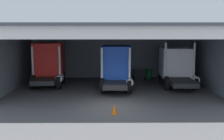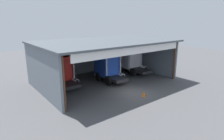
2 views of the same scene
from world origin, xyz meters
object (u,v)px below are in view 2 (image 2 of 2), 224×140
Objects in this scene: truck_red_center_right_bay at (61,71)px; truck_white_yard_outside at (131,61)px; traffic_cone at (144,94)px; tool_cart at (105,69)px; truck_blue_left_bay at (108,67)px; oil_drum at (107,67)px.

truck_red_center_right_bay is 0.79× the size of truck_white_yard_outside.
truck_white_yard_outside is 9.69× the size of traffic_cone.
traffic_cone is (-2.46, -10.16, -0.22)m from tool_cart.
truck_blue_left_bay is at bearing -163.97° from truck_white_yard_outside.
oil_drum is at bearing 18.20° from truck_red_center_right_bay.
oil_drum is at bearing 57.22° from truck_blue_left_bay.
truck_blue_left_bay is 0.87× the size of truck_white_yard_outside.
tool_cart is at bearing 15.09° from truck_red_center_right_bay.
truck_red_center_right_bay is 7.69× the size of traffic_cone.
oil_drum reaches higher than traffic_cone.
truck_red_center_right_bay is at bearing -160.07° from oil_drum.
truck_white_yard_outside is (10.86, -0.05, -0.19)m from truck_red_center_right_bay.
oil_drum is 1.37m from tool_cart.
oil_drum is at bearing 121.74° from truck_white_yard_outside.
truck_blue_left_bay reaches higher than oil_drum.
truck_blue_left_bay is at bearing -120.39° from tool_cart.
traffic_cone is at bearing -107.73° from oil_drum.
truck_white_yard_outside reaches higher than oil_drum.
tool_cart is (2.20, 3.75, -1.36)m from truck_blue_left_bay.
traffic_cone is at bearing -103.60° from tool_cart.
tool_cart is at bearing 142.36° from truck_white_yard_outside.
truck_red_center_right_bay reaches higher than traffic_cone.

